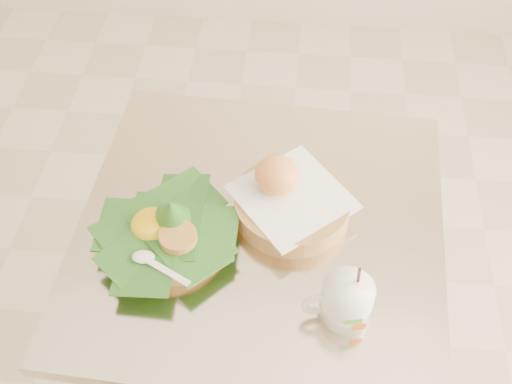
# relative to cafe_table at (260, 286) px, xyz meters

# --- Properties ---
(cafe_table) EXTENTS (0.74, 0.74, 0.75)m
(cafe_table) POSITION_rel_cafe_table_xyz_m (0.00, 0.00, 0.00)
(cafe_table) COLOR gray
(cafe_table) RESTS_ON floor
(rice_basket) EXTENTS (0.26, 0.26, 0.13)m
(rice_basket) POSITION_rel_cafe_table_xyz_m (-0.17, -0.05, 0.26)
(rice_basket) COLOR tan
(rice_basket) RESTS_ON cafe_table
(bread_basket) EXTENTS (0.27, 0.27, 0.12)m
(bread_basket) POSITION_rel_cafe_table_xyz_m (0.05, 0.04, 0.26)
(bread_basket) COLOR tan
(bread_basket) RESTS_ON cafe_table
(coffee_mug) EXTENTS (0.12, 0.09, 0.15)m
(coffee_mug) POSITION_rel_cafe_table_xyz_m (0.16, -0.18, 0.26)
(coffee_mug) COLOR white
(coffee_mug) RESTS_ON cafe_table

